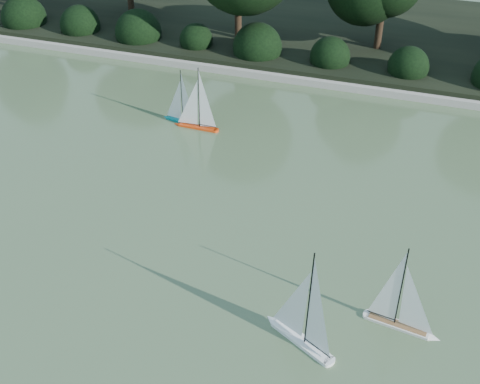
{
  "coord_description": "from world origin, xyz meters",
  "views": [
    {
      "loc": [
        2.83,
        -5.36,
        6.43
      ],
      "look_at": [
        -0.01,
        2.65,
        0.7
      ],
      "focal_mm": 45.0,
      "sensor_mm": 36.0,
      "label": 1
    }
  ],
  "objects_px": {
    "sailboat_white_a": "(297,325)",
    "sailboat_teal": "(179,113)",
    "sailboat_white_b": "(405,316)",
    "sailboat_orange": "(194,118)"
  },
  "relations": [
    {
      "from": "sailboat_white_a",
      "to": "sailboat_teal",
      "type": "xyz_separation_m",
      "value": [
        -4.29,
        5.5,
        -0.05
      ]
    },
    {
      "from": "sailboat_white_b",
      "to": "sailboat_orange",
      "type": "bearing_deg",
      "value": 138.39
    },
    {
      "from": "sailboat_white_a",
      "to": "sailboat_orange",
      "type": "xyz_separation_m",
      "value": [
        -3.84,
        5.34,
        -0.03
      ]
    },
    {
      "from": "sailboat_orange",
      "to": "sailboat_teal",
      "type": "height_order",
      "value": "sailboat_orange"
    },
    {
      "from": "sailboat_teal",
      "to": "sailboat_white_a",
      "type": "bearing_deg",
      "value": -52.02
    },
    {
      "from": "sailboat_white_a",
      "to": "sailboat_orange",
      "type": "distance_m",
      "value": 6.58
    },
    {
      "from": "sailboat_white_b",
      "to": "sailboat_orange",
      "type": "relative_size",
      "value": 1.0
    },
    {
      "from": "sailboat_white_b",
      "to": "sailboat_teal",
      "type": "xyz_separation_m",
      "value": [
        -5.68,
        4.8,
        -0.02
      ]
    },
    {
      "from": "sailboat_white_a",
      "to": "sailboat_orange",
      "type": "height_order",
      "value": "sailboat_white_a"
    },
    {
      "from": "sailboat_orange",
      "to": "sailboat_teal",
      "type": "relative_size",
      "value": 1.12
    }
  ]
}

